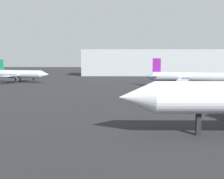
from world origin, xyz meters
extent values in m
cone|color=silver|center=(-0.72, 19.37, 4.15)|extent=(3.84, 3.50, 3.48)
cube|color=black|center=(6.01, 19.35, 1.21)|extent=(0.50, 0.50, 2.41)
cylinder|color=#B2BCCC|center=(18.91, 70.13, 3.05)|extent=(20.26, 9.08, 2.91)
cone|color=#B2BCCC|center=(7.71, 73.79, 3.05)|extent=(3.94, 3.76, 2.91)
cube|color=#B2BCCC|center=(17.94, 70.45, 2.61)|extent=(8.91, 19.39, 0.19)
cube|color=#B2BCCC|center=(9.60, 73.17, 3.34)|extent=(3.85, 6.87, 0.13)
cube|color=purple|center=(9.98, 73.05, 6.59)|extent=(2.47, 1.01, 4.17)
cylinder|color=#4C4C54|center=(19.66, 73.76, 2.47)|extent=(2.68, 2.08, 1.42)
cylinder|color=#4C4C54|center=(17.38, 66.75, 2.47)|extent=(2.68, 2.08, 1.42)
cube|color=black|center=(25.10, 68.11, 0.80)|extent=(0.50, 0.50, 1.59)
cube|color=black|center=(18.43, 71.94, 0.80)|extent=(0.50, 0.50, 1.59)
cube|color=black|center=(17.45, 68.95, 0.80)|extent=(0.50, 0.50, 1.59)
cylinder|color=#B2BCCC|center=(-37.64, 86.73, 3.06)|extent=(17.44, 7.23, 2.83)
cone|color=#B2BCCC|center=(-27.79, 84.08, 3.06)|extent=(3.74, 3.54, 2.83)
cube|color=#B2BCCC|center=(-38.48, 86.95, 2.63)|extent=(7.85, 17.53, 0.17)
cube|color=#B2BCCC|center=(-45.65, 88.88, 3.34)|extent=(3.20, 6.22, 0.11)
cube|color=#147F4C|center=(-45.31, 88.79, 6.42)|extent=(2.26, 0.80, 3.90)
cylinder|color=#4C4C54|center=(-37.13, 89.98, 2.49)|extent=(2.40, 1.79, 1.28)
cylinder|color=#4C4C54|center=(-38.83, 83.66, 2.49)|extent=(2.40, 1.79, 1.28)
cube|color=black|center=(-32.30, 85.29, 0.82)|extent=(0.44, 0.44, 1.64)
cube|color=black|center=(-38.11, 88.33, 0.82)|extent=(0.44, 0.44, 1.64)
cube|color=black|center=(-38.85, 85.58, 0.82)|extent=(0.44, 0.44, 1.64)
cube|color=#999EA3|center=(19.09, 135.26, 6.75)|extent=(78.12, 21.61, 13.50)
camera|label=1|loc=(-3.08, -8.53, 8.13)|focal=42.10mm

